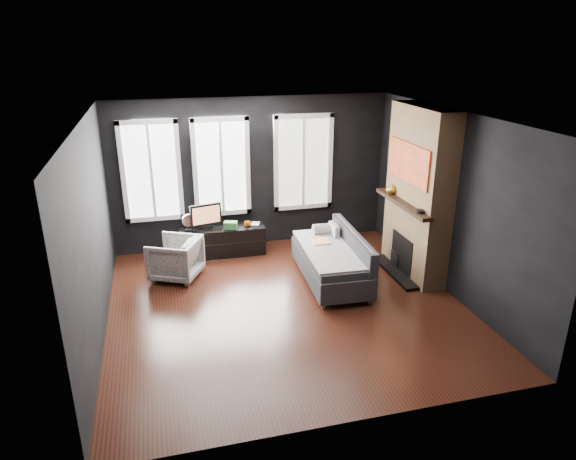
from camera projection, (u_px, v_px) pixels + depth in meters
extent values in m
plane|color=black|center=(287.00, 305.00, 7.46)|extent=(5.00, 5.00, 0.00)
plane|color=white|center=(286.00, 117.00, 6.50)|extent=(5.00, 5.00, 0.00)
cube|color=black|center=(252.00, 173.00, 9.24)|extent=(5.00, 0.02, 2.70)
cube|color=black|center=(92.00, 234.00, 6.39)|extent=(0.02, 5.00, 2.70)
cube|color=black|center=(450.00, 203.00, 7.57)|extent=(0.02, 5.00, 2.70)
cube|color=gray|center=(334.00, 234.00, 8.53)|extent=(0.09, 0.35, 0.35)
imported|color=white|center=(175.00, 256.00, 8.19)|extent=(0.92, 0.94, 0.74)
imported|color=#CD6308|center=(247.00, 223.00, 9.06)|extent=(0.14, 0.12, 0.12)
imported|color=#B3A68C|center=(251.00, 219.00, 9.16)|extent=(0.14, 0.06, 0.20)
cube|color=#2B6733|center=(230.00, 225.00, 8.96)|extent=(0.26, 0.20, 0.12)
imported|color=gold|center=(391.00, 189.00, 8.42)|extent=(0.20, 0.21, 0.17)
cylinder|color=black|center=(420.00, 211.00, 7.54)|extent=(0.15, 0.15, 0.04)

